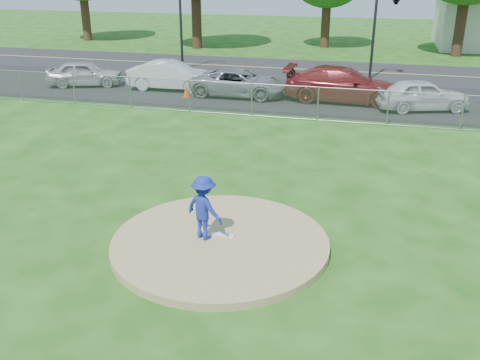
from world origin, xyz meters
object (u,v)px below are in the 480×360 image
object	(u,v)px
pitcher	(204,208)
parked_car_gray	(239,83)
parked_car_pearl	(423,95)
parked_car_white	(171,76)
traffic_signal_left	(184,16)
parked_car_darkred	(343,84)
parked_car_silver	(85,73)
traffic_cone	(186,91)

from	to	relation	value
pitcher	parked_car_gray	world-z (taller)	pitcher
parked_car_gray	parked_car_pearl	distance (m)	9.16
parked_car_white	parked_car_gray	distance (m)	4.02
traffic_signal_left	parked_car_darkred	world-z (taller)	traffic_signal_left
parked_car_silver	parked_car_gray	size ratio (longest dim) A/B	0.83
pitcher	parked_car_white	bearing A→B (deg)	-41.48
parked_car_white	parked_car_pearl	distance (m)	13.17
parked_car_silver	parked_car_pearl	world-z (taller)	parked_car_pearl
parked_car_silver	parked_car_pearl	bearing A→B (deg)	-111.61
pitcher	parked_car_white	world-z (taller)	pitcher
pitcher	parked_car_silver	distance (m)	20.07
traffic_cone	parked_car_gray	bearing A→B (deg)	20.34
traffic_signal_left	parked_car_darkred	bearing A→B (deg)	-30.19
traffic_signal_left	traffic_cone	distance (m)	8.34
pitcher	parked_car_darkred	world-z (taller)	pitcher
parked_car_silver	parked_car_darkred	xyz separation A→B (m)	(14.46, -0.07, 0.15)
traffic_signal_left	pitcher	distance (m)	23.65
parked_car_white	parked_car_darkred	xyz separation A→B (m)	(9.35, -0.36, 0.08)
pitcher	parked_car_silver	bearing A→B (deg)	-27.66
traffic_signal_left	parked_car_silver	bearing A→B (deg)	-122.46
pitcher	parked_car_gray	bearing A→B (deg)	-53.85
traffic_cone	parked_car_pearl	size ratio (longest dim) A/B	0.16
parked_car_silver	parked_car_darkred	size ratio (longest dim) A/B	0.70
parked_car_darkred	parked_car_pearl	world-z (taller)	parked_car_darkred
parked_car_silver	traffic_signal_left	bearing A→B (deg)	-51.30
traffic_cone	parked_car_silver	size ratio (longest dim) A/B	0.16
pitcher	traffic_cone	xyz separation A→B (m)	(-5.72, 14.68, -0.67)
pitcher	parked_car_gray	distance (m)	15.95
parked_car_darkred	parked_car_pearl	distance (m)	3.85
pitcher	parked_car_pearl	distance (m)	16.18
pitcher	parked_car_gray	xyz separation A→B (m)	(-3.14, 15.64, -0.32)
pitcher	traffic_cone	distance (m)	15.77
parked_car_silver	parked_car_pearl	xyz separation A→B (m)	(18.23, -0.88, 0.03)
parked_car_gray	traffic_signal_left	bearing A→B (deg)	39.71
parked_car_white	parked_car_pearl	world-z (taller)	parked_car_white
traffic_signal_left	parked_car_pearl	size ratio (longest dim) A/B	1.30
traffic_signal_left	traffic_cone	size ratio (longest dim) A/B	8.26
parked_car_silver	parked_car_gray	bearing A→B (deg)	-110.54
parked_car_white	traffic_signal_left	bearing A→B (deg)	9.53
parked_car_gray	parked_car_pearl	xyz separation A→B (m)	(9.14, -0.61, 0.04)
traffic_cone	parked_car_white	bearing A→B (deg)	132.78
traffic_cone	parked_car_white	distance (m)	2.11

